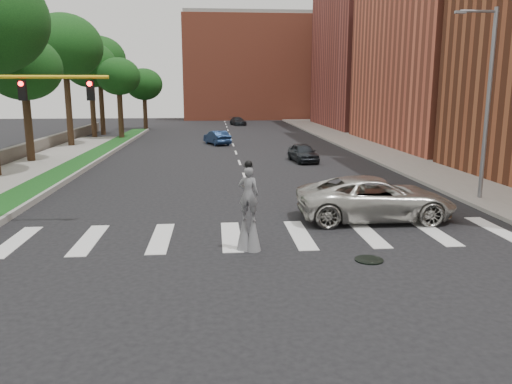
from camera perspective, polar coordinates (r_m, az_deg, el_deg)
name	(u,v)px	position (r m, az deg, el deg)	size (l,w,h in m)	color
ground_plane	(269,244)	(17.68, 1.45, -5.94)	(160.00, 160.00, 0.00)	black
grass_median	(81,163)	(38.35, -19.36, 3.17)	(2.00, 60.00, 0.25)	#124015
median_curb	(96,162)	(38.10, -17.83, 3.24)	(0.20, 60.00, 0.28)	gray
sidewalk_right	(381,151)	(44.46, 14.11, 4.52)	(5.00, 90.00, 0.18)	gray
stone_wall	(13,154)	(41.88, -26.04, 3.90)	(0.50, 56.00, 1.10)	#5C574F
manhole	(369,260)	(16.42, 12.79, -7.57)	(0.90, 0.90, 0.04)	black
building_mid	(470,16)	(52.91, 23.23, 17.98)	(16.00, 22.00, 24.00)	#BA543A
building_far	(383,56)	(74.81, 14.28, 14.88)	(16.00, 22.00, 20.00)	brown
building_backdrop	(255,69)	(95.15, -0.08, 13.86)	(26.00, 14.00, 18.00)	#BA543A
streetlight	(486,99)	(26.09, 24.84, 9.62)	(2.05, 0.20, 9.00)	slate
traffic_signal	(4,121)	(21.31, -26.86, 7.20)	(5.30, 0.23, 6.20)	black
stilt_performer	(249,214)	(16.65, -0.86, -2.58)	(0.82, 0.63, 3.07)	black
suv_crossing	(375,198)	(21.31, 13.49, -0.71)	(2.98, 6.47, 1.80)	#B1AFA8
car_near	(303,153)	(37.63, 5.40, 4.49)	(1.61, 4.00, 1.36)	black
car_mid	(217,138)	(49.57, -4.48, 6.23)	(1.45, 4.16, 1.37)	navy
car_far	(238,121)	(76.26, -2.07, 8.08)	(1.69, 4.16, 1.21)	black
tree_3	(23,68)	(40.20, -25.08, 12.67)	(5.40, 5.40, 9.15)	black
tree_4	(64,47)	(50.20, -21.08, 15.22)	(6.90, 6.90, 12.09)	black
tree_5	(99,60)	(62.73, -17.51, 14.24)	(6.20, 6.20, 11.44)	black
tree_6	(119,77)	(55.88, -15.44, 12.54)	(4.59, 4.59, 8.64)	black
tree_7	(144,85)	(69.49, -12.68, 11.88)	(4.91, 4.91, 8.09)	black
tree_8	(90,65)	(58.14, -18.44, 13.56)	(5.68, 5.68, 10.34)	black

